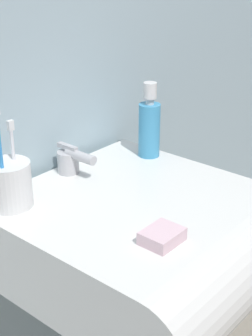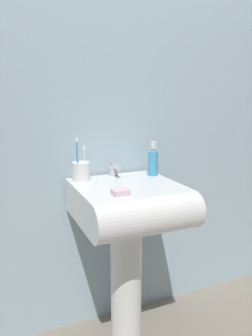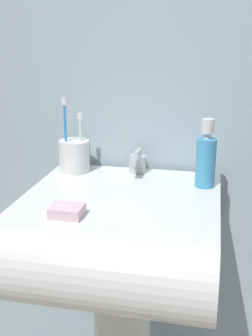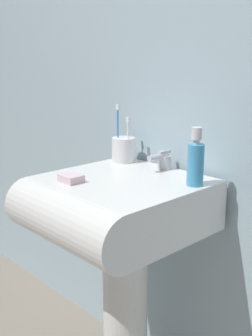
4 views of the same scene
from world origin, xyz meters
The scene contains 6 objects.
wall_back centered at (0.00, 0.27, 1.20)m, with size 5.00×0.05×2.40m, color #9EB7C1.
sink_basin centered at (0.00, -0.06, 0.80)m, with size 0.49×0.54×0.17m.
faucet centered at (0.01, 0.18, 0.91)m, with size 0.05×0.11×0.07m.
toothbrush_cup centered at (-0.18, 0.16, 0.93)m, with size 0.09×0.09×0.22m.
soap_bottle centered at (0.20, 0.11, 0.96)m, with size 0.05×0.05×0.18m.
bar_soap centered at (-0.09, -0.15, 0.89)m, with size 0.07×0.06×0.02m, color silver.
Camera 3 is at (0.22, -0.98, 1.28)m, focal length 45.00 mm.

